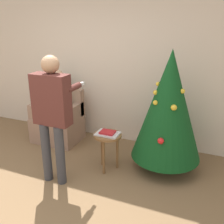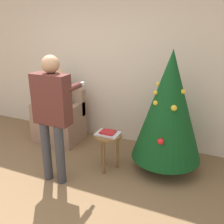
{
  "view_description": "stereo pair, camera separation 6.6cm",
  "coord_description": "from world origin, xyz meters",
  "px_view_note": "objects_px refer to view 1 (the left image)",
  "views": [
    {
      "loc": [
        1.88,
        -1.88,
        2.09
      ],
      "look_at": [
        0.65,
        1.08,
        0.93
      ],
      "focal_mm": 42.0,
      "sensor_mm": 36.0,
      "label": 1
    },
    {
      "loc": [
        1.95,
        -1.85,
        2.09
      ],
      "look_at": [
        0.65,
        1.08,
        0.93
      ],
      "focal_mm": 42.0,
      "sensor_mm": 36.0,
      "label": 2
    }
  ],
  "objects_px": {
    "person_standing": "(52,109)",
    "christmas_tree": "(169,106)",
    "armchair": "(59,122)",
    "person_seated": "(57,103)",
    "side_stool": "(108,141)"
  },
  "relations": [
    {
      "from": "christmas_tree",
      "to": "person_seated",
      "type": "xyz_separation_m",
      "value": [
        -1.96,
        0.2,
        -0.26
      ]
    },
    {
      "from": "armchair",
      "to": "side_stool",
      "type": "relative_size",
      "value": 1.67
    },
    {
      "from": "christmas_tree",
      "to": "person_seated",
      "type": "distance_m",
      "value": 1.99
    },
    {
      "from": "armchair",
      "to": "side_stool",
      "type": "bearing_deg",
      "value": -25.32
    },
    {
      "from": "armchair",
      "to": "person_seated",
      "type": "bearing_deg",
      "value": -90.0
    },
    {
      "from": "christmas_tree",
      "to": "armchair",
      "type": "height_order",
      "value": "christmas_tree"
    },
    {
      "from": "person_standing",
      "to": "christmas_tree",
      "type": "bearing_deg",
      "value": 33.33
    },
    {
      "from": "person_seated",
      "to": "side_stool",
      "type": "distance_m",
      "value": 1.35
    },
    {
      "from": "side_stool",
      "to": "person_standing",
      "type": "bearing_deg",
      "value": -137.36
    },
    {
      "from": "armchair",
      "to": "side_stool",
      "type": "distance_m",
      "value": 1.34
    },
    {
      "from": "christmas_tree",
      "to": "armchair",
      "type": "bearing_deg",
      "value": 173.71
    },
    {
      "from": "christmas_tree",
      "to": "person_seated",
      "type": "bearing_deg",
      "value": 174.29
    },
    {
      "from": "person_seated",
      "to": "side_stool",
      "type": "height_order",
      "value": "person_seated"
    },
    {
      "from": "armchair",
      "to": "person_standing",
      "type": "distance_m",
      "value": 1.43
    },
    {
      "from": "christmas_tree",
      "to": "person_standing",
      "type": "distance_m",
      "value": 1.55
    }
  ]
}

